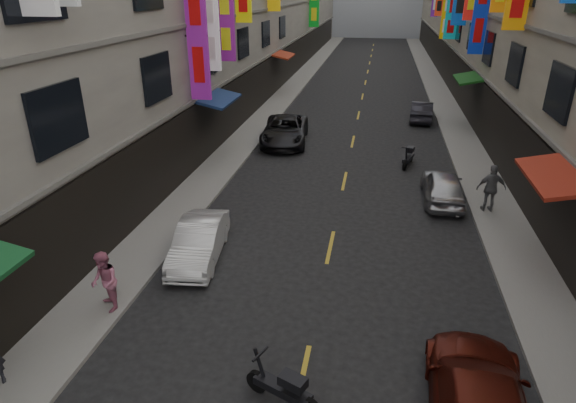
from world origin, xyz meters
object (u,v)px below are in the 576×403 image
at_px(pedestrian_rfar, 491,188).
at_px(car_left_mid, 199,241).
at_px(pedestrian_lfar, 105,282).
at_px(car_right_mid, 443,186).
at_px(scooter_crossing, 284,388).
at_px(car_left_far, 285,130).
at_px(scooter_far_right, 409,157).
at_px(car_right_far, 422,111).

bearing_deg(pedestrian_rfar, car_left_mid, 21.07).
xyz_separation_m(car_left_mid, pedestrian_lfar, (-1.40, -3.09, 0.35)).
xyz_separation_m(car_right_mid, pedestrian_rfar, (1.60, -0.86, 0.39)).
bearing_deg(scooter_crossing, car_right_mid, 2.43).
bearing_deg(pedestrian_lfar, car_left_far, 132.29).
xyz_separation_m(car_right_mid, pedestrian_lfar, (-9.40, -9.10, 0.32)).
distance_m(scooter_far_right, car_right_mid, 4.19).
height_order(scooter_far_right, car_right_mid, car_right_mid).
xyz_separation_m(scooter_far_right, car_right_mid, (1.15, -4.02, 0.20)).
distance_m(car_left_mid, pedestrian_lfar, 3.41).
relative_size(scooter_crossing, pedestrian_rfar, 0.93).
relative_size(car_left_far, pedestrian_rfar, 2.78).
relative_size(car_left_mid, pedestrian_lfar, 2.22).
distance_m(car_left_far, pedestrian_rfar, 11.85).
height_order(scooter_crossing, car_left_far, car_left_far).
bearing_deg(scooter_crossing, car_left_mid, 58.49).
bearing_deg(car_right_far, scooter_far_right, 87.47).
relative_size(pedestrian_lfar, pedestrian_rfar, 0.91).
height_order(car_left_far, pedestrian_lfar, pedestrian_lfar).
bearing_deg(scooter_far_right, car_left_mid, 71.05).
bearing_deg(car_right_mid, car_right_far, -90.05).
distance_m(scooter_far_right, car_left_mid, 12.15).
height_order(car_right_far, pedestrian_rfar, pedestrian_rfar).
distance_m(scooter_crossing, pedestrian_rfar, 11.97).
distance_m(car_right_far, pedestrian_lfar, 23.83).
xyz_separation_m(scooter_far_right, car_left_far, (-6.51, 2.50, 0.26)).
xyz_separation_m(car_right_mid, car_right_far, (0.00, 12.79, -0.02)).
xyz_separation_m(scooter_far_right, car_right_far, (1.15, 8.77, 0.17)).
distance_m(scooter_crossing, car_left_far, 18.13).
distance_m(pedestrian_lfar, pedestrian_rfar, 13.74).
bearing_deg(car_left_mid, scooter_far_right, 48.80).
height_order(car_left_far, car_right_far, car_left_far).
xyz_separation_m(car_left_far, car_right_far, (7.67, 6.27, -0.09)).
bearing_deg(scooter_crossing, car_right_far, 13.09).
distance_m(scooter_crossing, car_right_mid, 12.06).
bearing_deg(car_right_far, pedestrian_rfar, 101.64).
xyz_separation_m(scooter_far_right, pedestrian_lfar, (-8.25, -13.13, 0.51)).
bearing_deg(car_right_far, car_left_mid, 71.93).
xyz_separation_m(scooter_crossing, car_left_mid, (-3.74, 5.27, 0.17)).
bearing_deg(scooter_far_right, pedestrian_rfar, 134.74).
relative_size(car_right_mid, car_right_far, 1.00).
xyz_separation_m(scooter_crossing, pedestrian_rfar, (5.86, 10.42, 0.59)).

